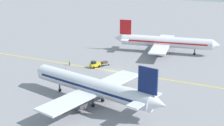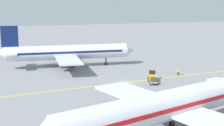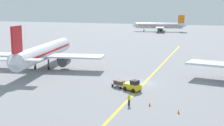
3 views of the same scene
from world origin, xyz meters
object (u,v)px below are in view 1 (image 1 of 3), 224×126
Objects in this scene: airplane_adjacent_stand at (92,86)px; traffic_cone_near_nose at (51,71)px; baggage_cart_trailing at (104,63)px; airplane_at_gate at (164,42)px; ground_crew_worker at (69,62)px; baggage_tug_white at (95,64)px; traffic_cone_mid_apron at (66,67)px.

traffic_cone_near_nose is (-11.94, -21.09, -3.43)m from airplane_adjacent_stand.
traffic_cone_near_nose is (12.04, -10.13, -0.49)m from baggage_cart_trailing.
airplane_adjacent_stand reaches higher than traffic_cone_near_nose.
airplane_adjacent_stand is 24.48m from traffic_cone_near_nose.
baggage_cart_trailing is at bearing -25.28° from airplane_at_gate.
airplane_at_gate and airplane_adjacent_stand have the same top height.
traffic_cone_near_nose is at bearing -40.09° from baggage_cart_trailing.
airplane_at_gate is at bearing -179.43° from airplane_adjacent_stand.
airplane_adjacent_stand is at bearing 0.57° from airplane_at_gate.
ground_crew_worker is (4.78, -9.19, 0.15)m from baggage_cart_trailing.
airplane_adjacent_stand is 24.59m from baggage_tug_white.
baggage_cart_trailing is 15.74m from traffic_cone_near_nose.
baggage_tug_white reaches higher than traffic_cone_near_nose.
airplane_at_gate is 20.99× the size of ground_crew_worker.
baggage_cart_trailing reaches higher than traffic_cone_near_nose.
baggage_tug_white is 12.57m from traffic_cone_near_nose.
traffic_cone_mid_apron is (-4.40, 1.79, 0.00)m from traffic_cone_near_nose.
airplane_at_gate reaches higher than ground_crew_worker.
airplane_at_gate is 64.12× the size of traffic_cone_near_nose.
airplane_adjacent_stand is 25.52m from traffic_cone_mid_apron.
ground_crew_worker is at bearing -163.47° from traffic_cone_mid_apron.
baggage_cart_trailing is 11.33m from traffic_cone_mid_apron.
baggage_cart_trailing is 10.36m from ground_crew_worker.
baggage_cart_trailing is at bearing 132.48° from traffic_cone_mid_apron.
baggage_tug_white is (25.17, -11.96, -2.81)m from airplane_at_gate.
traffic_cone_near_nose is at bearing -7.35° from ground_crew_worker.
airplane_adjacent_stand is 64.52× the size of traffic_cone_mid_apron.
airplane_adjacent_stand is (46.20, 0.46, 0.00)m from airplane_at_gate.
baggage_tug_white is at bearing 136.37° from traffic_cone_near_nose.
baggage_cart_trailing is at bearing -155.45° from airplane_adjacent_stand.
traffic_cone_mid_apron is at bearing 16.53° from ground_crew_worker.
ground_crew_worker is (1.83, -7.72, 0.01)m from baggage_tug_white.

